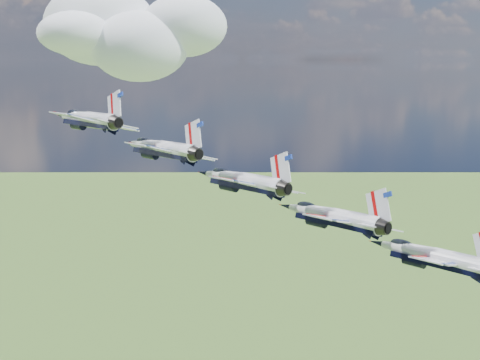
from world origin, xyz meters
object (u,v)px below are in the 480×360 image
object	(u,v)px
jet_3	(330,216)
jet_0	(86,119)
jet_2	(240,180)
jet_1	(159,148)
jet_4	(430,255)

from	to	relation	value
jet_3	jet_0	bearing A→B (deg)	112.21
jet_2	jet_1	bearing A→B (deg)	112.21
jet_3	jet_4	world-z (taller)	jet_3
jet_0	jet_1	size ratio (longest dim) A/B	1.00
jet_4	jet_0	bearing A→B (deg)	112.21
jet_1	jet_2	bearing A→B (deg)	-67.79
jet_2	jet_4	bearing A→B (deg)	-67.79
jet_1	jet_4	bearing A→B (deg)	-67.79
jet_1	jet_3	xyz separation A→B (m)	(15.84, -15.31, -6.35)
jet_0	jet_2	distance (m)	22.93
jet_0	jet_4	distance (m)	45.85
jet_0	jet_3	world-z (taller)	jet_0
jet_2	jet_4	xyz separation A→B (m)	(15.84, -15.31, -6.35)
jet_0	jet_3	xyz separation A→B (m)	(23.75, -22.97, -9.52)
jet_0	jet_1	distance (m)	11.46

